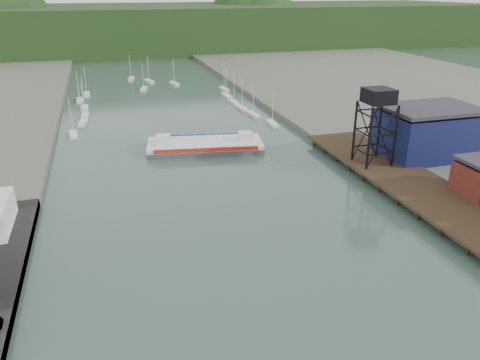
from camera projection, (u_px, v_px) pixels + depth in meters
east_pier at (416, 185)px, 89.63m from camera, size 14.00×70.00×2.45m
lift_tower at (378, 101)px, 95.35m from camera, size 6.50×6.50×16.00m
blue_shed at (428, 132)px, 104.35m from camera, size 20.50×14.50×11.30m
marina_sailboats at (160, 100)px, 163.27m from camera, size 57.71×92.65×0.90m
distant_hills at (119, 31)px, 302.59m from camera, size 500.00×120.00×80.00m
chain_ferry at (205, 145)px, 114.85m from camera, size 29.28×15.45×4.01m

